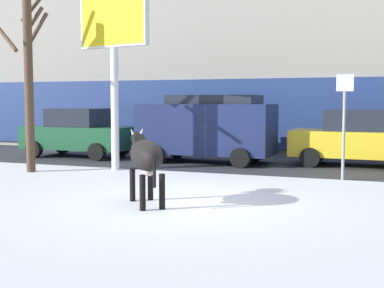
{
  "coord_description": "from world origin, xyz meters",
  "views": [
    {
      "loc": [
        3.89,
        -9.63,
        2.12
      ],
      "look_at": [
        -0.25,
        1.62,
        1.1
      ],
      "focal_mm": 47.33,
      "sensor_mm": 36.0,
      "label": 1
    }
  ],
  "objects_px": {
    "car_navy_van": "(207,127)",
    "bare_tree_left_lot": "(29,74)",
    "car_yellow_sedan": "(357,139)",
    "car_darkgreen_sedan": "(78,133)",
    "street_sign": "(344,118)",
    "billboard": "(114,28)",
    "cow_black": "(146,156)"
  },
  "relations": [
    {
      "from": "billboard",
      "to": "street_sign",
      "type": "relative_size",
      "value": 1.97
    },
    {
      "from": "cow_black",
      "to": "car_yellow_sedan",
      "type": "relative_size",
      "value": 0.41
    },
    {
      "from": "cow_black",
      "to": "bare_tree_left_lot",
      "type": "xyz_separation_m",
      "value": [
        -5.33,
        3.19,
        1.92
      ]
    },
    {
      "from": "car_darkgreen_sedan",
      "to": "street_sign",
      "type": "distance_m",
      "value": 10.15
    },
    {
      "from": "car_navy_van",
      "to": "street_sign",
      "type": "height_order",
      "value": "street_sign"
    },
    {
      "from": "cow_black",
      "to": "street_sign",
      "type": "bearing_deg",
      "value": 52.71
    },
    {
      "from": "billboard",
      "to": "car_darkgreen_sedan",
      "type": "distance_m",
      "value": 5.37
    },
    {
      "from": "car_darkgreen_sedan",
      "to": "street_sign",
      "type": "bearing_deg",
      "value": -14.0
    },
    {
      "from": "bare_tree_left_lot",
      "to": "car_yellow_sedan",
      "type": "bearing_deg",
      "value": 27.17
    },
    {
      "from": "cow_black",
      "to": "street_sign",
      "type": "xyz_separation_m",
      "value": [
        3.59,
        4.71,
        0.68
      ]
    },
    {
      "from": "billboard",
      "to": "car_darkgreen_sedan",
      "type": "relative_size",
      "value": 1.31
    },
    {
      "from": "car_darkgreen_sedan",
      "to": "billboard",
      "type": "bearing_deg",
      "value": -41.69
    },
    {
      "from": "cow_black",
      "to": "car_yellow_sedan",
      "type": "bearing_deg",
      "value": 64.19
    },
    {
      "from": "car_navy_van",
      "to": "street_sign",
      "type": "distance_m",
      "value": 5.29
    },
    {
      "from": "car_darkgreen_sedan",
      "to": "car_yellow_sedan",
      "type": "height_order",
      "value": "same"
    },
    {
      "from": "car_darkgreen_sedan",
      "to": "bare_tree_left_lot",
      "type": "xyz_separation_m",
      "value": [
        0.9,
        -3.97,
        2.01
      ]
    },
    {
      "from": "car_navy_van",
      "to": "car_yellow_sedan",
      "type": "distance_m",
      "value": 4.96
    },
    {
      "from": "cow_black",
      "to": "car_yellow_sedan",
      "type": "xyz_separation_m",
      "value": [
        3.81,
        7.88,
        -0.09
      ]
    },
    {
      "from": "street_sign",
      "to": "bare_tree_left_lot",
      "type": "bearing_deg",
      "value": -170.32
    },
    {
      "from": "car_darkgreen_sedan",
      "to": "car_yellow_sedan",
      "type": "xyz_separation_m",
      "value": [
        10.05,
        0.72,
        0.0
      ]
    },
    {
      "from": "car_navy_van",
      "to": "bare_tree_left_lot",
      "type": "xyz_separation_m",
      "value": [
        -4.25,
        -3.97,
        1.67
      ]
    },
    {
      "from": "billboard",
      "to": "bare_tree_left_lot",
      "type": "xyz_separation_m",
      "value": [
        -2.2,
        -1.21,
        -1.4
      ]
    },
    {
      "from": "car_navy_van",
      "to": "bare_tree_left_lot",
      "type": "bearing_deg",
      "value": -136.96
    },
    {
      "from": "car_darkgreen_sedan",
      "to": "car_yellow_sedan",
      "type": "distance_m",
      "value": 10.07
    },
    {
      "from": "bare_tree_left_lot",
      "to": "street_sign",
      "type": "relative_size",
      "value": 1.94
    },
    {
      "from": "car_navy_van",
      "to": "street_sign",
      "type": "bearing_deg",
      "value": -27.69
    },
    {
      "from": "billboard",
      "to": "car_navy_van",
      "type": "distance_m",
      "value": 4.61
    },
    {
      "from": "car_darkgreen_sedan",
      "to": "car_navy_van",
      "type": "xyz_separation_m",
      "value": [
        5.15,
        0.0,
        0.33
      ]
    },
    {
      "from": "cow_black",
      "to": "car_navy_van",
      "type": "bearing_deg",
      "value": 98.58
    },
    {
      "from": "bare_tree_left_lot",
      "to": "street_sign",
      "type": "distance_m",
      "value": 9.13
    },
    {
      "from": "car_yellow_sedan",
      "to": "cow_black",
      "type": "bearing_deg",
      "value": -115.81
    },
    {
      "from": "cow_black",
      "to": "billboard",
      "type": "relative_size",
      "value": 0.31
    }
  ]
}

